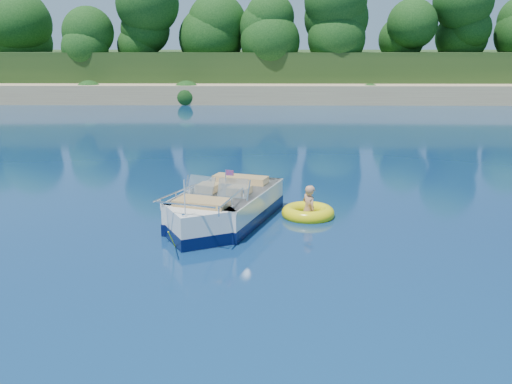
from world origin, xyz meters
TOP-DOWN VIEW (x-y plane):
  - ground at (0.00, 0.00)m, footprint 160.00×160.00m
  - shoreline at (0.00, 63.77)m, footprint 170.00×59.00m
  - treeline at (0.04, 41.01)m, footprint 150.00×7.12m
  - motorboat at (-2.10, 3.29)m, footprint 3.03×5.28m
  - tow_tube at (0.17, 3.96)m, footprint 1.51×1.51m
  - boy at (0.15, 3.86)m, footprint 0.69×0.84m

SIDE VIEW (x-z plane):
  - ground at x=0.00m, z-range 0.00..0.00m
  - boy at x=0.15m, z-range -0.75..0.75m
  - tow_tube at x=0.17m, z-range -0.09..0.29m
  - motorboat at x=-2.10m, z-range -0.56..1.27m
  - shoreline at x=0.00m, z-range -2.02..3.98m
  - treeline at x=0.04m, z-range 1.45..9.64m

